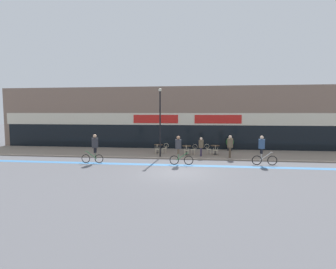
{
  "coord_description": "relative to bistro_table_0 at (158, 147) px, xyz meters",
  "views": [
    {
      "loc": [
        1.42,
        -16.28,
        3.82
      ],
      "look_at": [
        -1.27,
        5.38,
        1.95
      ],
      "focal_mm": 28.0,
      "sensor_mm": 36.0,
      "label": 1
    }
  ],
  "objects": [
    {
      "name": "ground_plane",
      "position": [
        2.35,
        -6.95,
        -0.67
      ],
      "size": [
        120.0,
        120.0,
        0.0
      ],
      "primitive_type": "plane",
      "color": "#5B5B60"
    },
    {
      "name": "cafe_chair_0_near",
      "position": [
        0.0,
        -0.63,
        -0.04
      ],
      "size": [
        0.4,
        0.58,
        0.9
      ],
      "rotation": [
        0.0,
        0.0,
        1.58
      ],
      "color": "beige",
      "rests_on": "sidewalk_slab"
    },
    {
      "name": "pedestrian_far_end",
      "position": [
        3.84,
        -1.28,
        0.39
      ],
      "size": [
        0.45,
        0.45,
        1.58
      ],
      "rotation": [
        0.0,
        0.0,
        3.02
      ],
      "color": "#382D47",
      "rests_on": "sidewalk_slab"
    },
    {
      "name": "bistro_table_2",
      "position": [
        5.07,
        -0.12,
        0.01
      ],
      "size": [
        0.79,
        0.79,
        0.78
      ],
      "color": "black",
      "rests_on": "sidewalk_slab"
    },
    {
      "name": "cafe_chair_2_side",
      "position": [
        4.44,
        -0.12,
        -0.04
      ],
      "size": [
        0.58,
        0.4,
        0.9
      ],
      "rotation": [
        0.0,
        0.0,
        -0.01
      ],
      "color": "beige",
      "rests_on": "sidewalk_slab"
    },
    {
      "name": "bike_lane_stripe",
      "position": [
        2.35,
        -4.71,
        -0.67
      ],
      "size": [
        36.0,
        0.7,
        0.01
      ],
      "primitive_type": "cube",
      "color": "#3D7AB7",
      "rests_on": "ground"
    },
    {
      "name": "cafe_chair_1_side",
      "position": [
        3.22,
        -0.51,
        -0.04
      ],
      "size": [
        0.58,
        0.42,
        0.9
      ],
      "rotation": [
        0.0,
        0.0,
        3.18
      ],
      "color": "beige",
      "rests_on": "sidewalk_slab"
    },
    {
      "name": "cyclist_1",
      "position": [
        8.2,
        -3.91,
        0.56
      ],
      "size": [
        1.78,
        0.49,
        2.14
      ],
      "rotation": [
        0.0,
        0.0,
        0.03
      ],
      "color": "black",
      "rests_on": "ground"
    },
    {
      "name": "cyclist_0",
      "position": [
        -4.09,
        -4.64,
        0.63
      ],
      "size": [
        1.66,
        0.53,
        2.17
      ],
      "rotation": [
        0.0,
        0.0,
        3.2
      ],
      "color": "black",
      "rests_on": "ground"
    },
    {
      "name": "cafe_chair_1_near",
      "position": [
        2.59,
        -1.14,
        -0.04
      ],
      "size": [
        0.42,
        0.58,
        0.9
      ],
      "rotation": [
        0.0,
        0.0,
        1.52
      ],
      "color": "beige",
      "rests_on": "sidewalk_slab"
    },
    {
      "name": "planter_pot",
      "position": [
        6.61,
        2.47,
        0.15
      ],
      "size": [
        0.73,
        0.73,
        1.24
      ],
      "color": "#232326",
      "rests_on": "sidewalk_slab"
    },
    {
      "name": "cafe_chair_0_side",
      "position": [
        0.63,
        -0.0,
        -0.04
      ],
      "size": [
        0.58,
        0.42,
        0.9
      ],
      "rotation": [
        0.0,
        0.0,
        3.1
      ],
      "color": "beige",
      "rests_on": "sidewalk_slab"
    },
    {
      "name": "storefront_facade",
      "position": [
        2.35,
        5.02,
        2.51
      ],
      "size": [
        40.0,
        4.06,
        6.4
      ],
      "color": "#7F6656",
      "rests_on": "ground"
    },
    {
      "name": "cyclist_2",
      "position": [
        2.25,
        -4.5,
        0.55
      ],
      "size": [
        1.72,
        0.48,
        2.11
      ],
      "rotation": [
        0.0,
        0.0,
        0.02
      ],
      "color": "black",
      "rests_on": "ground"
    },
    {
      "name": "bistro_table_0",
      "position": [
        0.0,
        0.0,
        0.0
      ],
      "size": [
        0.79,
        0.79,
        0.77
      ],
      "color": "black",
      "rests_on": "sidewalk_slab"
    },
    {
      "name": "sidewalk_slab",
      "position": [
        2.35,
        0.3,
        -0.61
      ],
      "size": [
        40.0,
        5.5,
        0.12
      ],
      "primitive_type": "cube",
      "color": "gray",
      "rests_on": "ground"
    },
    {
      "name": "cafe_chair_2_near",
      "position": [
        5.07,
        -0.75,
        -0.04
      ],
      "size": [
        0.42,
        0.59,
        0.9
      ],
      "rotation": [
        0.0,
        0.0,
        1.51
      ],
      "color": "beige",
      "rests_on": "sidewalk_slab"
    },
    {
      "name": "bistro_table_1",
      "position": [
        2.6,
        -0.51,
        0.0
      ],
      "size": [
        0.79,
        0.79,
        0.77
      ],
      "color": "black",
      "rests_on": "sidewalk_slab"
    },
    {
      "name": "lamp_post",
      "position": [
        0.46,
        -1.89,
        2.68
      ],
      "size": [
        0.26,
        0.26,
        5.64
      ],
      "color": "black",
      "rests_on": "sidewalk_slab"
    },
    {
      "name": "pedestrian_near_end",
      "position": [
        6.18,
        -1.63,
        0.52
      ],
      "size": [
        0.52,
        0.52,
        1.81
      ],
      "rotation": [
        0.0,
        0.0,
        3.03
      ],
      "color": "#4C3D2D",
      "rests_on": "sidewalk_slab"
    }
  ]
}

